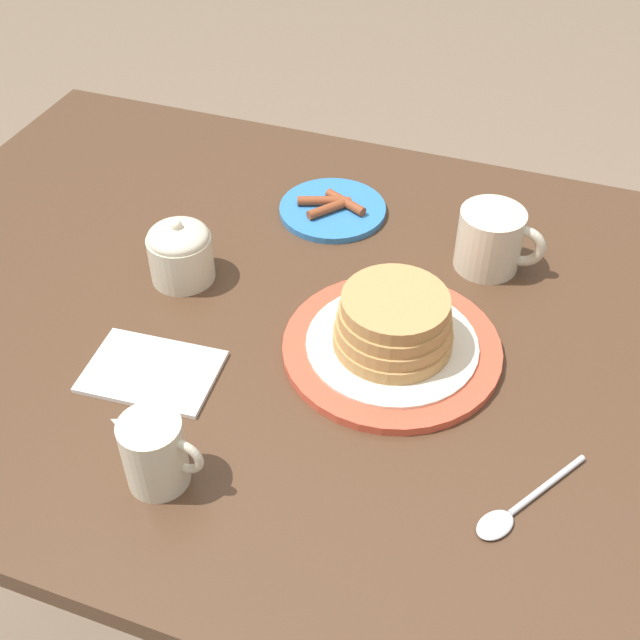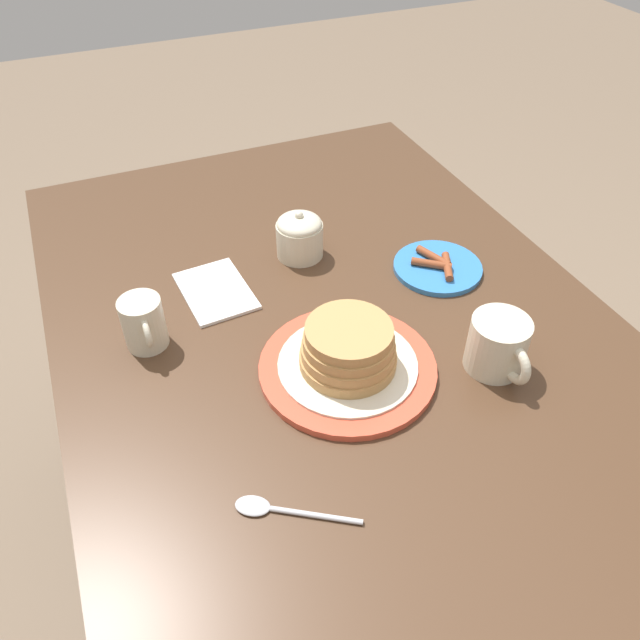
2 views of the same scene
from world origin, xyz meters
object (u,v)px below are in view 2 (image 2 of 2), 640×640
object	(u,v)px
pancake_plate	(348,356)
napkin	(216,291)
side_plate_bacon	(437,267)
coffee_mug	(498,345)
creamer_pitcher	(143,322)
spoon	(274,509)
sugar_bowl	(300,235)

from	to	relation	value
pancake_plate	napkin	world-z (taller)	pancake_plate
side_plate_bacon	coffee_mug	bearing A→B (deg)	-11.00
creamer_pitcher	spoon	bearing A→B (deg)	13.04
sugar_bowl	spoon	xyz separation A→B (m)	(0.49, -0.23, -0.04)
coffee_mug	creamer_pitcher	xyz separation A→B (m)	(-0.26, -0.47, 0.00)
creamer_pitcher	sugar_bowl	world-z (taller)	same
coffee_mug	sugar_bowl	distance (m)	0.42
creamer_pitcher	spoon	distance (m)	0.37
side_plate_bacon	napkin	bearing A→B (deg)	-103.57
sugar_bowl	napkin	xyz separation A→B (m)	(0.05, -0.18, -0.04)
coffee_mug	creamer_pitcher	distance (m)	0.54
pancake_plate	creamer_pitcher	size ratio (longest dim) A/B	2.57
pancake_plate	spoon	world-z (taller)	pancake_plate
coffee_mug	napkin	bearing A→B (deg)	-134.69
coffee_mug	sugar_bowl	size ratio (longest dim) A/B	1.29
side_plate_bacon	sugar_bowl	distance (m)	0.26
napkin	sugar_bowl	bearing A→B (deg)	104.99
coffee_mug	side_plate_bacon	bearing A→B (deg)	169.00
side_plate_bacon	napkin	xyz separation A→B (m)	(-0.09, -0.39, -0.00)
creamer_pitcher	napkin	world-z (taller)	creamer_pitcher
sugar_bowl	napkin	distance (m)	0.19
spoon	side_plate_bacon	bearing A→B (deg)	128.28
side_plate_bacon	creamer_pitcher	bearing A→B (deg)	-91.35
creamer_pitcher	spoon	world-z (taller)	creamer_pitcher
pancake_plate	spoon	xyz separation A→B (m)	(0.18, -0.18, -0.03)
sugar_bowl	side_plate_bacon	bearing A→B (deg)	56.40
pancake_plate	creamer_pitcher	bearing A→B (deg)	-123.80
sugar_bowl	creamer_pitcher	bearing A→B (deg)	-67.43
pancake_plate	spoon	bearing A→B (deg)	-45.29
pancake_plate	coffee_mug	world-z (taller)	same
napkin	spoon	size ratio (longest dim) A/B	1.13
pancake_plate	napkin	distance (m)	0.29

